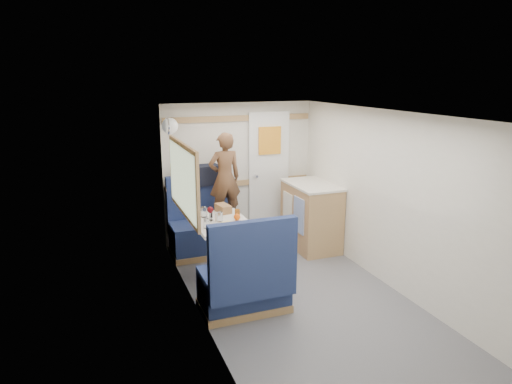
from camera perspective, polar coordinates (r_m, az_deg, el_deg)
name	(u,v)px	position (r m, az deg, el deg)	size (l,w,h in m)	color
floor	(308,307)	(4.98, 6.57, -14.06)	(4.50, 4.50, 0.00)	#515156
ceiling	(315,115)	(4.40, 7.32, 9.53)	(4.50, 4.50, 0.00)	silver
wall_back	(239,173)	(6.60, -2.12, 2.45)	(2.20, 0.02, 2.00)	silver
wall_left	(204,229)	(4.21, -6.51, -4.59)	(0.02, 4.50, 2.00)	silver
wall_right	(402,205)	(5.17, 17.80, -1.59)	(0.02, 4.50, 2.00)	silver
oak_trim_low	(240,183)	(6.61, -2.05, 1.14)	(2.15, 0.02, 0.08)	#A37749
oak_trim_high	(239,118)	(6.46, -2.13, 9.20)	(2.15, 0.02, 0.08)	#A37749
side_window	(182,179)	(5.09, -9.18, 1.56)	(0.04, 1.30, 0.72)	#A0AC92
rear_door	(269,173)	(6.73, 1.60, 2.44)	(0.62, 0.12, 1.86)	white
dinette_table	(221,233)	(5.38, -4.38, -5.19)	(0.62, 0.92, 0.72)	white
bench_far	(203,232)	(6.25, -6.59, -4.98)	(0.90, 0.59, 1.05)	navy
bench_near	(246,285)	(4.72, -1.28, -11.55)	(0.90, 0.59, 1.05)	navy
ledge	(198,186)	(6.33, -7.32, 0.71)	(0.90, 0.14, 0.04)	#A37749
dome_light	(170,126)	(5.84, -10.71, 8.11)	(0.20, 0.20, 0.20)	white
galley_counter	(311,215)	(6.42, 6.89, -2.91)	(0.57, 0.92, 0.92)	#A37749
person	(225,178)	(6.03, -3.93, 1.78)	(0.44, 0.29, 1.20)	brown
duffel_bag	(199,175)	(6.30, -7.10, 2.08)	(0.55, 0.27, 0.27)	black
tray	(240,224)	(5.17, -1.96, -4.06)	(0.25, 0.32, 0.02)	white
orange_fruit	(237,217)	(5.27, -2.39, -3.14)	(0.08, 0.08, 0.08)	#E45C0A
cheese_block	(226,223)	(5.13, -3.78, -3.90)	(0.10, 0.06, 0.03)	#F5EC8D
wine_glass	(210,210)	(5.32, -5.74, -2.29)	(0.08, 0.08, 0.17)	white
tumbler_left	(207,224)	(5.08, -6.19, -3.94)	(0.07, 0.07, 0.11)	silver
tumbler_mid	(204,212)	(5.48, -6.51, -2.50)	(0.08, 0.08, 0.12)	white
tumbler_right	(220,217)	(5.29, -4.54, -3.12)	(0.07, 0.07, 0.11)	silver
beer_glass	(237,213)	(5.44, -2.35, -2.69)	(0.06, 0.06, 0.10)	brown
pepper_grinder	(211,214)	(5.44, -5.65, -2.72)	(0.04, 0.04, 0.10)	black
salt_grinder	(217,217)	(5.30, -4.92, -3.14)	(0.04, 0.04, 0.10)	white
bread_loaf	(223,208)	(5.64, -4.12, -2.06)	(0.13, 0.24, 0.10)	olive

